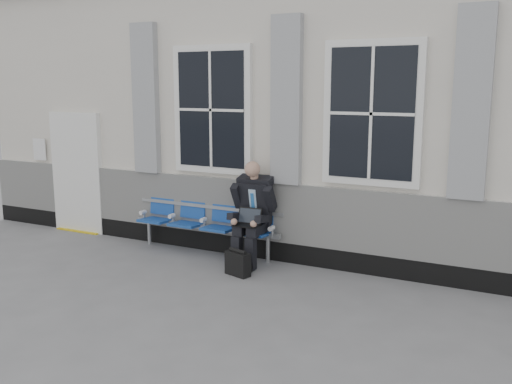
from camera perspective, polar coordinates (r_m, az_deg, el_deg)
The scene contains 5 objects.
ground at distance 7.09m, azimuth 4.86°, elevation -11.14°, with size 70.00×70.00×0.00m, color slate.
station_building at distance 9.91m, azimuth 12.63°, elevation 8.07°, with size 14.40×4.40×4.49m.
bench at distance 9.02m, azimuth -5.04°, elevation -2.68°, with size 2.60×0.47×0.91m.
businessman at distance 8.40m, azimuth -0.33°, elevation -1.78°, with size 0.65×0.88×1.54m.
briefcase at distance 8.03m, azimuth -1.84°, elevation -7.13°, with size 0.40×0.26×0.38m.
Camera 1 is at (2.44, -6.11, 2.64)m, focal length 40.00 mm.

